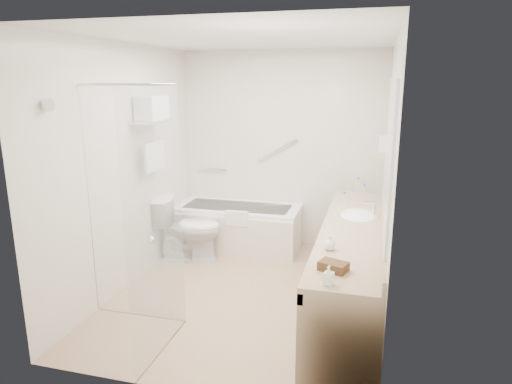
% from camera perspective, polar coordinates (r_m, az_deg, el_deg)
% --- Properties ---
extents(floor, '(3.20, 3.20, 0.00)m').
position_cam_1_polar(floor, '(4.82, -0.94, -12.46)').
color(floor, tan).
rests_on(floor, ground).
extents(ceiling, '(2.60, 3.20, 0.10)m').
position_cam_1_polar(ceiling, '(4.33, -1.08, 18.66)').
color(ceiling, silver).
rests_on(ceiling, wall_back).
extents(wall_back, '(2.60, 0.10, 2.50)m').
position_cam_1_polar(wall_back, '(5.94, 3.24, 5.28)').
color(wall_back, beige).
rests_on(wall_back, ground).
extents(wall_front, '(2.60, 0.10, 2.50)m').
position_cam_1_polar(wall_front, '(2.95, -9.54, -3.93)').
color(wall_front, beige).
rests_on(wall_front, ground).
extents(wall_left, '(0.10, 3.20, 2.50)m').
position_cam_1_polar(wall_left, '(4.92, -15.75, 2.95)').
color(wall_left, beige).
rests_on(wall_left, ground).
extents(wall_right, '(0.10, 3.20, 2.50)m').
position_cam_1_polar(wall_right, '(4.25, 16.12, 1.23)').
color(wall_right, beige).
rests_on(wall_right, ground).
extents(bathtub, '(1.60, 0.73, 0.59)m').
position_cam_1_polar(bathtub, '(5.95, -2.33, -4.36)').
color(bathtub, white).
rests_on(bathtub, floor).
extents(grab_bar_short, '(0.40, 0.03, 0.03)m').
position_cam_1_polar(grab_bar_short, '(6.21, -5.50, 2.82)').
color(grab_bar_short, silver).
rests_on(grab_bar_short, wall_back).
extents(grab_bar_long, '(0.53, 0.03, 0.33)m').
position_cam_1_polar(grab_bar_long, '(5.91, 2.68, 5.25)').
color(grab_bar_long, silver).
rests_on(grab_bar_long, wall_back).
extents(shower_enclosure, '(0.96, 0.91, 2.11)m').
position_cam_1_polar(shower_enclosure, '(3.86, -13.89, -2.74)').
color(shower_enclosure, silver).
rests_on(shower_enclosure, floor).
extents(towel_shelf, '(0.24, 0.55, 0.81)m').
position_cam_1_polar(towel_shelf, '(5.09, -12.85, 9.21)').
color(towel_shelf, silver).
rests_on(towel_shelf, wall_left).
extents(vanity_counter, '(0.55, 2.70, 0.95)m').
position_cam_1_polar(vanity_counter, '(4.28, 11.88, -6.95)').
color(vanity_counter, tan).
rests_on(vanity_counter, floor).
extents(sink, '(0.40, 0.52, 0.14)m').
position_cam_1_polar(sink, '(4.60, 12.67, -3.14)').
color(sink, white).
rests_on(sink, vanity_counter).
extents(faucet, '(0.03, 0.03, 0.14)m').
position_cam_1_polar(faucet, '(4.57, 14.56, -1.94)').
color(faucet, silver).
rests_on(faucet, vanity_counter).
extents(mirror, '(0.02, 2.00, 1.20)m').
position_cam_1_polar(mirror, '(4.05, 16.30, 4.93)').
color(mirror, '#B2B6BF').
rests_on(mirror, wall_right).
extents(hairdryer_unit, '(0.08, 0.10, 0.18)m').
position_cam_1_polar(hairdryer_unit, '(5.25, 15.56, 5.85)').
color(hairdryer_unit, silver).
rests_on(hairdryer_unit, wall_right).
extents(toilet, '(0.85, 0.57, 0.77)m').
position_cam_1_polar(toilet, '(5.58, -8.42, -4.54)').
color(toilet, white).
rests_on(toilet, floor).
extents(amenity_basket, '(0.22, 0.19, 0.06)m').
position_cam_1_polar(amenity_basket, '(3.25, 9.65, -9.14)').
color(amenity_basket, '#4F341C').
rests_on(amenity_basket, vanity_counter).
extents(soap_bottle_a, '(0.09, 0.14, 0.06)m').
position_cam_1_polar(soap_bottle_a, '(3.04, 9.04, -10.85)').
color(soap_bottle_a, silver).
rests_on(soap_bottle_a, vanity_counter).
extents(soap_bottle_b, '(0.13, 0.15, 0.09)m').
position_cam_1_polar(soap_bottle_b, '(3.61, 9.19, -6.44)').
color(soap_bottle_b, silver).
rests_on(soap_bottle_b, vanity_counter).
extents(water_bottle_left, '(0.06, 0.06, 0.20)m').
position_cam_1_polar(water_bottle_left, '(5.37, 12.60, 0.68)').
color(water_bottle_left, silver).
rests_on(water_bottle_left, vanity_counter).
extents(water_bottle_mid, '(0.06, 0.06, 0.19)m').
position_cam_1_polar(water_bottle_mid, '(5.10, 13.32, -0.11)').
color(water_bottle_mid, silver).
rests_on(water_bottle_mid, vanity_counter).
extents(water_bottle_right, '(0.05, 0.05, 0.17)m').
position_cam_1_polar(water_bottle_right, '(4.79, 10.97, -1.04)').
color(water_bottle_right, silver).
rests_on(water_bottle_right, vanity_counter).
extents(drinking_glass_near, '(0.09, 0.09, 0.10)m').
position_cam_1_polar(drinking_glass_near, '(4.53, 10.62, -2.26)').
color(drinking_glass_near, silver).
rests_on(drinking_glass_near, vanity_counter).
extents(drinking_glass_far, '(0.06, 0.06, 0.08)m').
position_cam_1_polar(drinking_glass_far, '(5.15, 12.02, -0.47)').
color(drinking_glass_far, silver).
rests_on(drinking_glass_far, vanity_counter).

